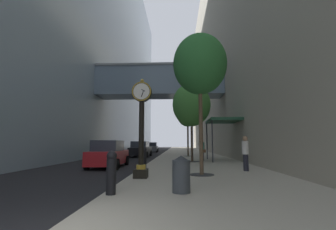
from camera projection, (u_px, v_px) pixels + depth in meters
ground_plane at (162, 155)px, 30.13m from camera, size 110.00×110.00×0.00m
sidewalk_right at (188, 153)px, 32.96m from camera, size 6.96×80.00×0.14m
building_block_left at (93, 31)px, 35.82m from camera, size 22.99×80.00×37.93m
building_block_right at (240, 47)px, 34.50m from camera, size 9.00×80.00×31.79m
street_clock at (141, 122)px, 9.61m from camera, size 0.84×0.55×4.14m
bollard_nearest at (111, 171)px, 6.42m from camera, size 0.29×0.29×1.20m
bollard_third at (144, 157)px, 12.54m from camera, size 0.29×0.29×1.20m
street_tree_near at (200, 65)px, 10.84m from camera, size 2.51×2.51×6.56m
street_tree_mid_near at (191, 105)px, 17.88m from camera, size 2.94×2.94×6.07m
street_tree_mid_far at (188, 114)px, 25.02m from camera, size 2.38×2.38×5.89m
trash_bin at (181, 173)px, 6.66m from camera, size 0.53×0.53×1.05m
pedestrian_walking at (202, 149)px, 18.58m from camera, size 0.51×0.51×1.70m
pedestrian_by_clock at (245, 152)px, 11.74m from camera, size 0.41×0.41×1.76m
storefront_awning at (222, 121)px, 18.63m from camera, size 2.40×3.60×3.30m
car_grey_near at (152, 147)px, 38.71m from camera, size 2.20×4.34×1.63m
car_black_mid at (140, 149)px, 25.85m from camera, size 2.17×4.70×1.71m
car_red_far at (109, 154)px, 14.79m from camera, size 2.09×4.40×1.71m
car_silver_trailing at (139, 148)px, 33.69m from camera, size 2.06×4.35×1.65m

